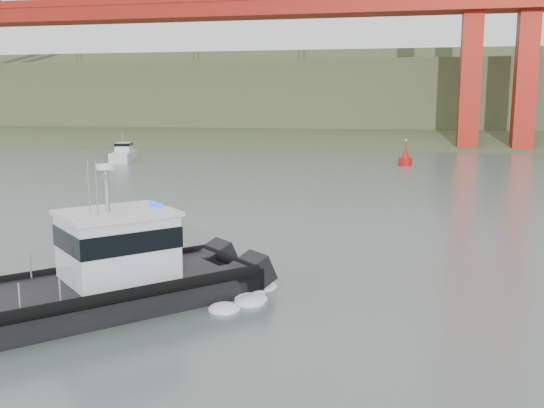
% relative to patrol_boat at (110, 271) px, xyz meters
% --- Properties ---
extents(ground, '(400.00, 400.00, 0.00)m').
position_rel_patrol_boat_xyz_m(ground, '(2.98, 3.41, -1.41)').
color(ground, '#4F5E58').
rests_on(ground, ground).
extents(headlands, '(500.00, 105.36, 27.12)m').
position_rel_patrol_boat_xyz_m(headlands, '(2.98, 128.91, 5.64)').
color(headlands, '#3D4A2A').
rests_on(headlands, ground).
extents(patrol_boat, '(11.00, 11.34, 5.63)m').
position_rel_patrol_boat_xyz_m(patrol_boat, '(0.00, 0.00, 0.00)').
color(patrol_boat, black).
rests_on(patrol_boat, ground).
extents(motorboat, '(3.90, 7.22, 3.78)m').
position_rel_patrol_boat_xyz_m(motorboat, '(-23.92, 51.68, -0.47)').
color(motorboat, silver).
rests_on(motorboat, ground).
extents(nav_buoy, '(1.62, 1.62, 3.37)m').
position_rel_patrol_boat_xyz_m(nav_buoy, '(11.44, 53.90, -0.52)').
color(nav_buoy, '#B6110C').
rests_on(nav_buoy, ground).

